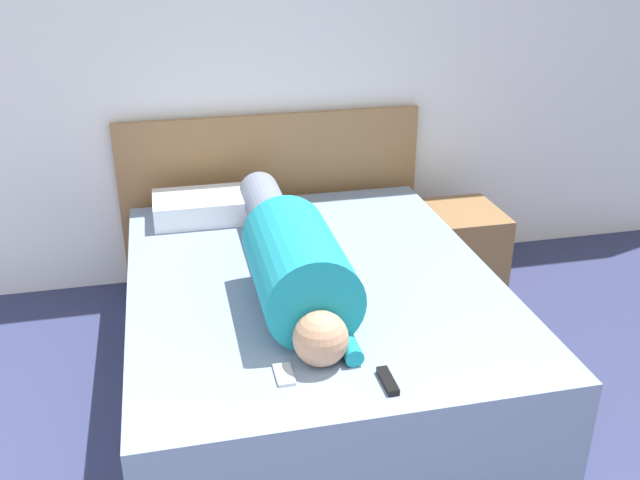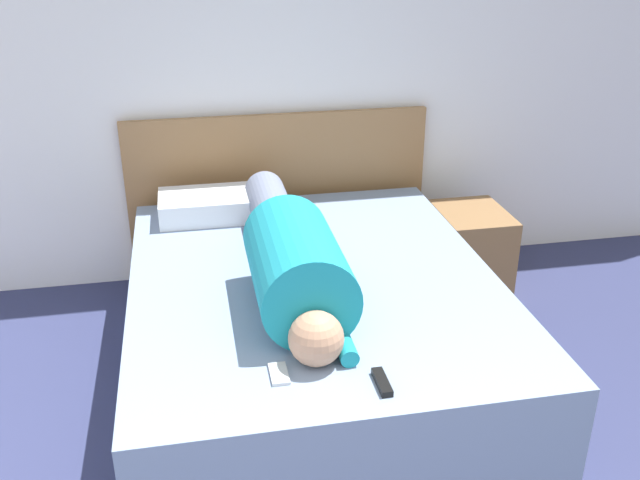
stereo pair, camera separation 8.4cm
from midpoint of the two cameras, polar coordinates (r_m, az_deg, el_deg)
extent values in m
cube|color=white|center=(4.08, -4.73, 14.51)|extent=(6.35, 0.06, 2.60)
cube|color=#7589A8|center=(3.35, -1.30, -6.92)|extent=(1.63, 2.03, 0.52)
cube|color=olive|center=(4.23, -4.38, 3.52)|extent=(1.75, 0.04, 0.99)
cube|color=brown|center=(4.23, 10.85, -0.63)|extent=(0.38, 0.47, 0.48)
sphere|color=tan|center=(2.58, -0.88, -7.90)|extent=(0.20, 0.20, 0.20)
cylinder|color=teal|center=(2.88, -2.54, -2.26)|extent=(0.38, 0.67, 0.38)
cylinder|color=slate|center=(3.57, -4.67, 1.79)|extent=(0.21, 0.80, 0.21)
cylinder|color=teal|center=(2.68, 1.30, -8.25)|extent=(0.07, 0.22, 0.07)
cube|color=white|center=(3.87, -9.23, 2.70)|extent=(0.62, 0.33, 0.13)
cube|color=black|center=(2.53, 4.48, -11.18)|extent=(0.04, 0.15, 0.02)
cube|color=#B2B7BC|center=(2.57, -3.83, -10.69)|extent=(0.06, 0.13, 0.01)
camera|label=1|loc=(0.04, -90.81, -0.37)|focal=40.00mm
camera|label=2|loc=(0.04, 89.19, 0.37)|focal=40.00mm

